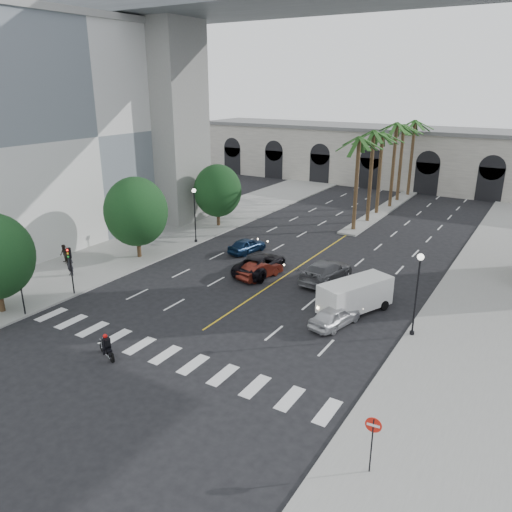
{
  "coord_description": "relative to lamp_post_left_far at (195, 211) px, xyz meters",
  "views": [
    {
      "loc": [
        17.4,
        -20.12,
        14.67
      ],
      "look_at": [
        1.48,
        6.0,
        4.01
      ],
      "focal_mm": 35.0,
      "sensor_mm": 36.0,
      "label": 1
    }
  ],
  "objects": [
    {
      "name": "ground",
      "position": [
        11.4,
        -16.0,
        -3.22
      ],
      "size": [
        140.0,
        140.0,
        0.0
      ],
      "primitive_type": "plane",
      "color": "black",
      "rests_on": "ground"
    },
    {
      "name": "sidewalk_left",
      "position": [
        -3.6,
        -1.0,
        -3.15
      ],
      "size": [
        8.0,
        100.0,
        0.15
      ],
      "primitive_type": "cube",
      "color": "gray",
      "rests_on": "ground"
    },
    {
      "name": "sidewalk_right",
      "position": [
        26.4,
        -1.0,
        -3.15
      ],
      "size": [
        8.0,
        100.0,
        0.15
      ],
      "primitive_type": "cube",
      "color": "gray",
      "rests_on": "ground"
    },
    {
      "name": "median",
      "position": [
        11.4,
        22.0,
        -3.12
      ],
      "size": [
        2.0,
        24.0,
        0.2
      ],
      "primitive_type": "cube",
      "color": "gray",
      "rests_on": "ground"
    },
    {
      "name": "building_left",
      "position": [
        -15.6,
        -4.0,
        7.09
      ],
      "size": [
        16.5,
        32.5,
        20.6
      ],
      "color": "silver",
      "rests_on": "ground"
    },
    {
      "name": "pier_building",
      "position": [
        11.4,
        39.0,
        1.04
      ],
      "size": [
        71.0,
        10.5,
        8.5
      ],
      "color": "beige",
      "rests_on": "ground"
    },
    {
      "name": "bridge",
      "position": [
        14.82,
        6.0,
        15.29
      ],
      "size": [
        75.0,
        13.0,
        26.0
      ],
      "color": "gray",
      "rests_on": "ground"
    },
    {
      "name": "palm_a",
      "position": [
        11.4,
        12.0,
        5.88
      ],
      "size": [
        3.2,
        3.2,
        10.3
      ],
      "color": "#47331E",
      "rests_on": "ground"
    },
    {
      "name": "palm_b",
      "position": [
        11.5,
        16.0,
        6.15
      ],
      "size": [
        3.2,
        3.2,
        10.6
      ],
      "color": "#47331E",
      "rests_on": "ground"
    },
    {
      "name": "palm_c",
      "position": [
        11.2,
        20.0,
        5.69
      ],
      "size": [
        3.2,
        3.2,
        10.1
      ],
      "color": "#47331E",
      "rests_on": "ground"
    },
    {
      "name": "palm_d",
      "position": [
        11.55,
        24.0,
        6.43
      ],
      "size": [
        3.2,
        3.2,
        10.9
      ],
      "color": "#47331E",
      "rests_on": "ground"
    },
    {
      "name": "palm_e",
      "position": [
        11.3,
        28.0,
        5.97
      ],
      "size": [
        3.2,
        3.2,
        10.4
      ],
      "color": "#47331E",
      "rests_on": "ground"
    },
    {
      "name": "palm_f",
      "position": [
        11.6,
        32.0,
        6.24
      ],
      "size": [
        3.2,
        3.2,
        10.7
      ],
      "color": "#47331E",
      "rests_on": "ground"
    },
    {
      "name": "street_tree_mid",
      "position": [
        -1.6,
        -6.0,
        0.99
      ],
      "size": [
        5.44,
        5.44,
        7.21
      ],
      "color": "#382616",
      "rests_on": "ground"
    },
    {
      "name": "street_tree_far",
      "position": [
        -1.6,
        6.0,
        0.68
      ],
      "size": [
        5.04,
        5.04,
        6.68
      ],
      "color": "#382616",
      "rests_on": "ground"
    },
    {
      "name": "lamp_post_left_far",
      "position": [
        0.0,
        0.0,
        0.0
      ],
      "size": [
        0.4,
        0.4,
        5.35
      ],
      "color": "black",
      "rests_on": "ground"
    },
    {
      "name": "lamp_post_right",
      "position": [
        22.8,
        -8.0,
        0.0
      ],
      "size": [
        0.4,
        0.4,
        5.35
      ],
      "color": "black",
      "rests_on": "ground"
    },
    {
      "name": "traffic_signal_near",
      "position": [
        0.1,
        -18.5,
        -0.71
      ],
      "size": [
        0.25,
        0.18,
        3.65
      ],
      "color": "black",
      "rests_on": "ground"
    },
    {
      "name": "traffic_signal_far",
      "position": [
        0.1,
        -14.5,
        -0.71
      ],
      "size": [
        0.25,
        0.18,
        3.65
      ],
      "color": "black",
      "rests_on": "ground"
    },
    {
      "name": "motorcycle_rider",
      "position": [
        8.81,
        -19.4,
        -2.57
      ],
      "size": [
        1.9,
        0.85,
        1.44
      ],
      "rotation": [
        0.0,
        0.0,
        -0.38
      ],
      "color": "black",
      "rests_on": "ground"
    },
    {
      "name": "car_a",
      "position": [
        18.2,
        -9.09,
        -2.54
      ],
      "size": [
        2.48,
        4.24,
        1.36
      ],
      "primitive_type": "imported",
      "rotation": [
        0.0,
        0.0,
        2.91
      ],
      "color": "#BBBCC0",
      "rests_on": "ground"
    },
    {
      "name": "car_b",
      "position": [
        9.9,
        -4.49,
        -2.56
      ],
      "size": [
        2.25,
        4.25,
        1.33
      ],
      "primitive_type": "imported",
      "rotation": [
        0.0,
        0.0,
        2.92
      ],
      "color": "#49150E",
      "rests_on": "ground"
    },
    {
      "name": "car_c",
      "position": [
        9.31,
        -3.53,
        -2.45
      ],
      "size": [
        2.84,
        5.7,
        1.55
      ],
      "primitive_type": "imported",
      "rotation": [
        0.0,
        0.0,
        3.19
      ],
      "color": "black",
      "rests_on": "ground"
    },
    {
      "name": "car_d",
      "position": [
        14.61,
        -2.38,
        -2.41
      ],
      "size": [
        2.85,
        5.8,
        1.62
      ],
      "primitive_type": "imported",
      "rotation": [
        0.0,
        0.0,
        3.04
      ],
      "color": "slate",
      "rests_on": "ground"
    },
    {
      "name": "car_e",
      "position": [
        5.67,
        0.27,
        -2.55
      ],
      "size": [
        2.25,
        4.18,
        1.35
      ],
      "primitive_type": "imported",
      "rotation": [
        0.0,
        0.0,
        2.97
      ],
      "color": "#0D203E",
      "rests_on": "ground"
    },
    {
      "name": "cargo_van",
      "position": [
        18.52,
        -6.56,
        -1.96
      ],
      "size": [
        3.95,
        5.64,
        2.26
      ],
      "rotation": [
        0.0,
        0.0,
        -0.42
      ],
      "color": "silver",
      "rests_on": "ground"
    },
    {
      "name": "pedestrian_a",
      "position": [
        -3.02,
        -12.19,
        -2.21
      ],
      "size": [
        0.66,
        0.47,
        1.72
      ],
      "primitive_type": "imported",
      "rotation": [
        0.0,
        0.0,
        0.09
      ],
      "color": "black",
      "rests_on": "sidewalk_left"
    },
    {
      "name": "pedestrian_b",
      "position": [
        -5.81,
        -10.54,
        -2.26
      ],
      "size": [
        0.94,
        0.83,
        1.62
      ],
      "primitive_type": "imported",
      "rotation": [
        0.0,
        0.0,
        -0.32
      ],
      "color": "black",
      "rests_on": "sidewalk_left"
    },
    {
      "name": "do_not_enter_sign",
      "position": [
        24.4,
        -20.3,
        -1.29
      ],
      "size": [
        0.65,
        0.09,
        2.67
      ],
      "rotation": [
        0.0,
        0.0,
        0.09
      ],
      "color": "black",
      "rests_on": "ground"
    }
  ]
}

